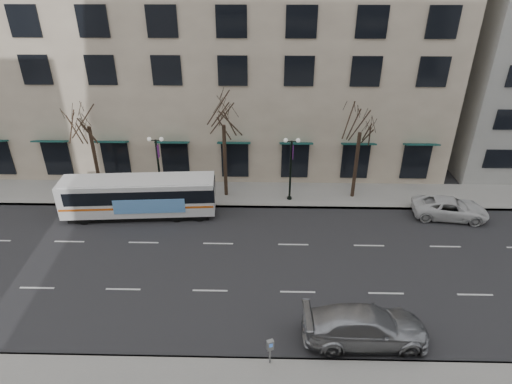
{
  "coord_description": "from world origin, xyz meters",
  "views": [
    {
      "loc": [
        3.05,
        -20.95,
        16.63
      ],
      "look_at": [
        2.52,
        2.2,
        4.0
      ],
      "focal_mm": 30.0,
      "sensor_mm": 36.0,
      "label": 1
    }
  ],
  "objects_px": {
    "tree_far_left": "(86,114)",
    "city_bus": "(140,196)",
    "white_pickup": "(450,208)",
    "tree_far_mid": "(223,113)",
    "tree_far_right": "(361,120)",
    "lamp_post_left": "(159,165)",
    "pay_station": "(270,347)",
    "silver_car": "(365,326)",
    "lamp_post_right": "(291,166)"
  },
  "relations": [
    {
      "from": "silver_car",
      "to": "city_bus",
      "type": "bearing_deg",
      "value": 49.36
    },
    {
      "from": "pay_station",
      "to": "tree_far_left",
      "type": "bearing_deg",
      "value": 108.34
    },
    {
      "from": "tree_far_left",
      "to": "lamp_post_left",
      "type": "relative_size",
      "value": 1.6
    },
    {
      "from": "tree_far_mid",
      "to": "pay_station",
      "type": "bearing_deg",
      "value": -78.14
    },
    {
      "from": "tree_far_mid",
      "to": "lamp_post_left",
      "type": "distance_m",
      "value": 6.4
    },
    {
      "from": "tree_far_left",
      "to": "city_bus",
      "type": "xyz_separation_m",
      "value": [
        4.05,
        -3.0,
        -5.08
      ]
    },
    {
      "from": "white_pickup",
      "to": "tree_far_mid",
      "type": "bearing_deg",
      "value": 87.89
    },
    {
      "from": "silver_car",
      "to": "tree_far_mid",
      "type": "bearing_deg",
      "value": 27.79
    },
    {
      "from": "tree_far_mid",
      "to": "pay_station",
      "type": "xyz_separation_m",
      "value": [
        3.38,
        -16.1,
        -5.73
      ]
    },
    {
      "from": "city_bus",
      "to": "pay_station",
      "type": "relative_size",
      "value": 7.83
    },
    {
      "from": "tree_far_mid",
      "to": "lamp_post_right",
      "type": "distance_m",
      "value": 6.41
    },
    {
      "from": "silver_car",
      "to": "pay_station",
      "type": "relative_size",
      "value": 4.35
    },
    {
      "from": "lamp_post_right",
      "to": "silver_car",
      "type": "relative_size",
      "value": 0.85
    },
    {
      "from": "tree_far_left",
      "to": "lamp_post_right",
      "type": "distance_m",
      "value": 15.48
    },
    {
      "from": "lamp_post_left",
      "to": "white_pickup",
      "type": "xyz_separation_m",
      "value": [
        21.55,
        -2.14,
        -2.21
      ]
    },
    {
      "from": "city_bus",
      "to": "tree_far_right",
      "type": "bearing_deg",
      "value": 6.39
    },
    {
      "from": "city_bus",
      "to": "white_pickup",
      "type": "distance_m",
      "value": 22.52
    },
    {
      "from": "tree_far_right",
      "to": "white_pickup",
      "type": "relative_size",
      "value": 1.53
    },
    {
      "from": "silver_car",
      "to": "pay_station",
      "type": "xyz_separation_m",
      "value": [
        -4.67,
        -1.63,
        0.28
      ]
    },
    {
      "from": "tree_far_left",
      "to": "tree_far_mid",
      "type": "relative_size",
      "value": 0.98
    },
    {
      "from": "tree_far_left",
      "to": "tree_far_mid",
      "type": "bearing_deg",
      "value": 0.0
    },
    {
      "from": "lamp_post_left",
      "to": "pay_station",
      "type": "relative_size",
      "value": 3.67
    },
    {
      "from": "lamp_post_right",
      "to": "city_bus",
      "type": "height_order",
      "value": "lamp_post_right"
    },
    {
      "from": "tree_far_mid",
      "to": "city_bus",
      "type": "xyz_separation_m",
      "value": [
        -5.95,
        -3.0,
        -5.28
      ]
    },
    {
      "from": "tree_far_mid",
      "to": "city_bus",
      "type": "distance_m",
      "value": 8.5
    },
    {
      "from": "lamp_post_left",
      "to": "lamp_post_right",
      "type": "height_order",
      "value": "same"
    },
    {
      "from": "tree_far_right",
      "to": "lamp_post_left",
      "type": "distance_m",
      "value": 15.4
    },
    {
      "from": "city_bus",
      "to": "silver_car",
      "type": "distance_m",
      "value": 18.12
    },
    {
      "from": "tree_far_left",
      "to": "lamp_post_left",
      "type": "xyz_separation_m",
      "value": [
        5.01,
        -0.6,
        -3.75
      ]
    },
    {
      "from": "lamp_post_left",
      "to": "lamp_post_right",
      "type": "bearing_deg",
      "value": 0.0
    },
    {
      "from": "silver_car",
      "to": "pay_station",
      "type": "distance_m",
      "value": 4.96
    },
    {
      "from": "white_pickup",
      "to": "lamp_post_left",
      "type": "bearing_deg",
      "value": 91.61
    },
    {
      "from": "tree_far_right",
      "to": "silver_car",
      "type": "height_order",
      "value": "tree_far_right"
    },
    {
      "from": "tree_far_left",
      "to": "white_pickup",
      "type": "xyz_separation_m",
      "value": [
        26.55,
        -2.74,
        -5.96
      ]
    },
    {
      "from": "tree_far_mid",
      "to": "silver_car",
      "type": "distance_m",
      "value": 17.62
    },
    {
      "from": "lamp_post_right",
      "to": "lamp_post_left",
      "type": "bearing_deg",
      "value": 180.0
    },
    {
      "from": "tree_far_right",
      "to": "silver_car",
      "type": "distance_m",
      "value": 15.62
    },
    {
      "from": "tree_far_right",
      "to": "tree_far_left",
      "type": "bearing_deg",
      "value": 180.0
    },
    {
      "from": "tree_far_right",
      "to": "lamp_post_left",
      "type": "relative_size",
      "value": 1.55
    },
    {
      "from": "tree_far_mid",
      "to": "tree_far_right",
      "type": "height_order",
      "value": "tree_far_mid"
    },
    {
      "from": "lamp_post_right",
      "to": "white_pickup",
      "type": "height_order",
      "value": "lamp_post_right"
    },
    {
      "from": "tree_far_mid",
      "to": "white_pickup",
      "type": "xyz_separation_m",
      "value": [
        16.55,
        -2.74,
        -6.17
      ]
    },
    {
      "from": "tree_far_left",
      "to": "pay_station",
      "type": "xyz_separation_m",
      "value": [
        13.38,
        -16.1,
        -5.52
      ]
    },
    {
      "from": "lamp_post_left",
      "to": "white_pickup",
      "type": "bearing_deg",
      "value": -5.67
    },
    {
      "from": "pay_station",
      "to": "city_bus",
      "type": "bearing_deg",
      "value": 104.06
    },
    {
      "from": "tree_far_mid",
      "to": "lamp_post_left",
      "type": "xyz_separation_m",
      "value": [
        -4.99,
        -0.6,
        -3.96
      ]
    },
    {
      "from": "white_pickup",
      "to": "pay_station",
      "type": "height_order",
      "value": "pay_station"
    },
    {
      "from": "lamp_post_left",
      "to": "city_bus",
      "type": "xyz_separation_m",
      "value": [
        -0.96,
        -2.4,
        -1.32
      ]
    },
    {
      "from": "city_bus",
      "to": "pay_station",
      "type": "xyz_separation_m",
      "value": [
        9.33,
        -13.1,
        -0.45
      ]
    },
    {
      "from": "tree_far_right",
      "to": "lamp_post_right",
      "type": "xyz_separation_m",
      "value": [
        -4.99,
        -0.6,
        -3.48
      ]
    }
  ]
}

